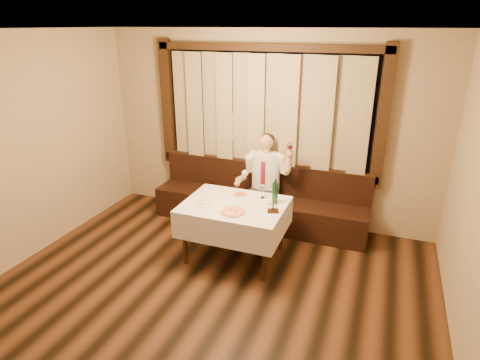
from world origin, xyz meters
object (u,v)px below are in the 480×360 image
at_px(cruet_caddy, 273,209).
at_px(green_bottle, 275,192).
at_px(pasta_cream, 204,201).
at_px(pasta_red, 240,193).
at_px(banquette, 259,204).
at_px(pizza, 233,212).
at_px(seated_man, 265,175).
at_px(dining_table, 234,211).

bearing_deg(cruet_caddy, green_bottle, 83.80).
relative_size(pasta_cream, green_bottle, 0.80).
height_order(pasta_red, green_bottle, green_bottle).
height_order(banquette, pizza, banquette).
height_order(pizza, pasta_red, pasta_red).
bearing_deg(pasta_cream, cruet_caddy, 4.03).
height_order(banquette, green_bottle, green_bottle).
height_order(pizza, seated_man, seated_man).
bearing_deg(green_bottle, pasta_red, 173.87).
bearing_deg(seated_man, pasta_cream, -112.98).
bearing_deg(banquette, cruet_caddy, -64.58).
xyz_separation_m(banquette, cruet_caddy, (0.52, -1.09, 0.49)).
distance_m(dining_table, pizza, 0.28).
height_order(pasta_red, seated_man, seated_man).
relative_size(pizza, cruet_caddy, 2.13).
height_order(pasta_cream, cruet_caddy, cruet_caddy).
xyz_separation_m(pasta_cream, seated_man, (0.45, 1.06, 0.03)).
height_order(banquette, pasta_cream, banquette).
xyz_separation_m(pizza, pasta_cream, (-0.43, 0.11, 0.02)).
bearing_deg(pizza, banquette, 93.50).
bearing_deg(seated_man, cruet_caddy, -67.35).
xyz_separation_m(banquette, pizza, (0.08, -1.27, 0.46)).
xyz_separation_m(dining_table, cruet_caddy, (0.52, -0.07, 0.15)).
bearing_deg(banquette, pasta_red, -91.45).
distance_m(pasta_red, seated_man, 0.68).
bearing_deg(dining_table, banquette, 90.00).
xyz_separation_m(dining_table, seated_man, (0.10, 0.93, 0.17)).
distance_m(banquette, seated_man, 0.53).
relative_size(banquette, dining_table, 2.52).
bearing_deg(pasta_red, pasta_cream, -130.12).
relative_size(pasta_red, seated_man, 0.17).
relative_size(banquette, green_bottle, 9.87).
height_order(dining_table, pizza, pizza).
bearing_deg(green_bottle, seated_man, 116.49).
height_order(banquette, pasta_red, banquette).
distance_m(pasta_cream, cruet_caddy, 0.87).
bearing_deg(green_bottle, pasta_cream, -157.13).
relative_size(dining_table, green_bottle, 3.92).
bearing_deg(green_bottle, dining_table, -155.31).
bearing_deg(dining_table, pizza, -72.24).
distance_m(pizza, pasta_red, 0.51).
bearing_deg(pizza, pasta_red, 100.84).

